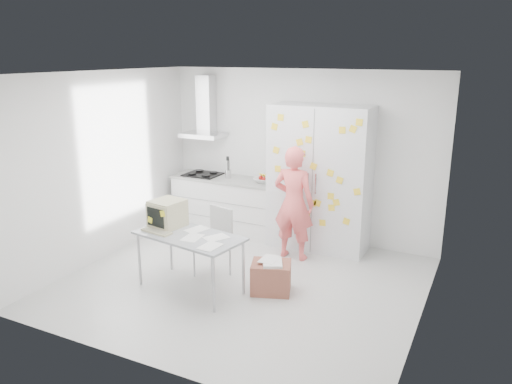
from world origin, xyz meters
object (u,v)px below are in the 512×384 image
at_px(person, 294,203).
at_px(desk, 175,223).
at_px(chair, 216,238).
at_px(cardboard_box, 271,277).

bearing_deg(person, desk, 54.99).
bearing_deg(chair, cardboard_box, 5.33).
relative_size(person, chair, 1.79).
bearing_deg(chair, person, 69.10).
distance_m(person, chair, 1.28).
xyz_separation_m(person, chair, (-0.72, -1.01, -0.31)).
distance_m(desk, cardboard_box, 1.41).
distance_m(person, desk, 1.79).
bearing_deg(desk, cardboard_box, 23.24).
bearing_deg(cardboard_box, chair, 170.89).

